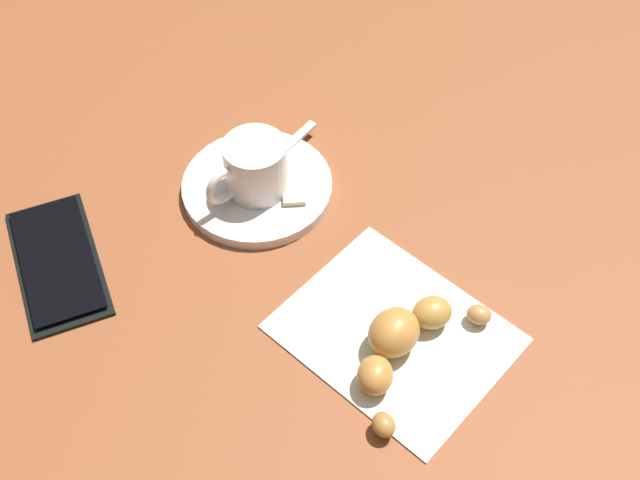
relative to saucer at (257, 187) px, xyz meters
name	(u,v)px	position (x,y,z in m)	size (l,w,h in m)	color
ground_plane	(319,250)	(-0.10, -0.01, -0.01)	(1.80, 1.80, 0.00)	brown
saucer	(257,187)	(0.00, 0.00, 0.00)	(0.15, 0.15, 0.01)	silver
espresso_cup	(254,168)	(0.00, 0.00, 0.03)	(0.06, 0.09, 0.06)	silver
teaspoon	(259,172)	(0.01, -0.01, 0.01)	(0.05, 0.13, 0.01)	silver
sugar_packet	(293,180)	(-0.02, -0.03, 0.01)	(0.06, 0.02, 0.01)	beige
napkin	(392,335)	(-0.21, 0.00, 0.00)	(0.19, 0.15, 0.00)	silver
croissant	(402,340)	(-0.23, 0.00, 0.01)	(0.10, 0.16, 0.04)	#C4834C
cell_phone	(58,261)	(0.03, 0.20, 0.00)	(0.16, 0.11, 0.01)	black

